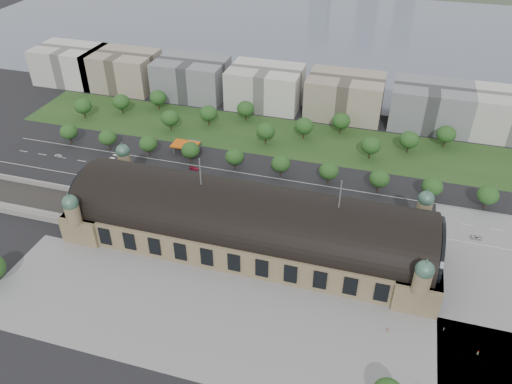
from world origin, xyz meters
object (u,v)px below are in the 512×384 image
(traffic_car_5, at_px, (343,201))
(bus_east, at_px, (312,204))
(traffic_car_0, at_px, (58,156))
(pedestrian_0, at_px, (388,330))
(parked_car_5, at_px, (178,197))
(bus_west, at_px, (265,203))
(pedestrian_2, at_px, (444,329))
(parked_car_4, at_px, (175,196))
(traffic_car_3, at_px, (194,168))
(parked_car_1, at_px, (136,190))
(traffic_car_1, at_px, (120,163))
(petrol_station, at_px, (190,145))
(traffic_car_2, at_px, (141,181))
(traffic_car_6, at_px, (476,237))
(bus_mid, at_px, (287,201))
(parked_car_2, at_px, (166,190))
(pedestrian_5, at_px, (478,353))
(parked_car_3, at_px, (182,192))
(parked_car_0, at_px, (142,188))

(traffic_car_5, xyz_separation_m, bus_east, (-13.12, -7.96, 1.11))
(traffic_car_0, height_order, pedestrian_0, pedestrian_0)
(bus_east, bearing_deg, parked_car_5, 103.57)
(bus_west, distance_m, pedestrian_2, 93.94)
(bus_east, height_order, pedestrian_0, bus_east)
(parked_car_4, relative_size, bus_west, 0.32)
(traffic_car_5, distance_m, parked_car_4, 78.79)
(traffic_car_3, bearing_deg, parked_car_1, 144.93)
(traffic_car_1, bearing_deg, petrol_station, -43.43)
(parked_car_4, bearing_deg, bus_west, 69.45)
(traffic_car_1, distance_m, bus_west, 83.49)
(traffic_car_2, relative_size, traffic_car_6, 1.15)
(traffic_car_3, distance_m, bus_east, 65.54)
(traffic_car_0, distance_m, bus_mid, 127.28)
(traffic_car_5, xyz_separation_m, parked_car_2, (-83.05, -14.96, -0.07))
(bus_west, bearing_deg, bus_mid, -62.42)
(parked_car_5, height_order, pedestrian_5, pedestrian_5)
(parked_car_3, distance_m, pedestrian_0, 114.90)
(traffic_car_3, xyz_separation_m, bus_west, (43.15, -19.72, 0.95))
(traffic_car_6, xyz_separation_m, bus_mid, (-82.23, 1.57, 0.88))
(traffic_car_0, bearing_deg, traffic_car_6, 92.43)
(traffic_car_2, relative_size, bus_mid, 0.49)
(parked_car_4, bearing_deg, parked_car_2, -149.02)
(traffic_car_3, distance_m, parked_car_5, 25.80)
(bus_mid, distance_m, bus_east, 11.38)
(traffic_car_1, xyz_separation_m, bus_east, (103.02, -8.98, 1.10))
(traffic_car_2, bearing_deg, parked_car_1, 17.98)
(parked_car_1, xyz_separation_m, bus_mid, (71.99, 9.91, 0.82))
(pedestrian_2, bearing_deg, bus_east, 29.75)
(traffic_car_1, relative_size, traffic_car_2, 0.82)
(traffic_car_2, relative_size, parked_car_4, 1.37)
(parked_car_2, relative_size, bus_west, 0.37)
(traffic_car_1, distance_m, traffic_car_2, 21.98)
(traffic_car_3, bearing_deg, parked_car_5, -173.54)
(parked_car_3, distance_m, bus_mid, 50.31)
(parked_car_5, bearing_deg, bus_mid, 68.36)
(parked_car_1, xyz_separation_m, parked_car_3, (22.03, 4.00, 0.08))
(parked_car_0, height_order, pedestrian_2, pedestrian_2)
(traffic_car_6, relative_size, bus_mid, 0.42)
(traffic_car_0, bearing_deg, traffic_car_1, 99.18)
(traffic_car_5, distance_m, parked_car_1, 98.28)
(traffic_car_6, bearing_deg, parked_car_3, -87.17)
(pedestrian_5, bearing_deg, traffic_car_1, -128.36)
(traffic_car_0, relative_size, parked_car_3, 1.02)
(parked_car_2, bearing_deg, parked_car_4, 25.32)
(bus_east, xyz_separation_m, pedestrian_2, (57.10, -57.62, -0.88))
(traffic_car_5, bearing_deg, parked_car_0, 104.87)
(traffic_car_6, relative_size, parked_car_1, 0.91)
(traffic_car_2, distance_m, bus_mid, 73.42)
(parked_car_1, height_order, bus_east, bus_east)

